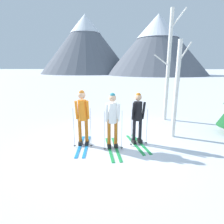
{
  "coord_description": "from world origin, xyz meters",
  "views": [
    {
      "loc": [
        0.48,
        -5.63,
        2.56
      ],
      "look_at": [
        0.06,
        0.36,
        1.05
      ],
      "focal_mm": 28.92,
      "sensor_mm": 36.0,
      "label": 1
    }
  ],
  "objects": [
    {
      "name": "birch_tree_tall",
      "position": [
        2.49,
        3.19,
        2.58
      ],
      "size": [
        1.19,
        0.51,
        5.05
      ],
      "color": "silver",
      "rests_on": "ground"
    },
    {
      "name": "skier_in_orange",
      "position": [
        -0.87,
        -0.08,
        1.06
      ],
      "size": [
        0.61,
        1.68,
        1.85
      ],
      "color": "#1E84D1",
      "rests_on": "ground"
    },
    {
      "name": "skier_in_black",
      "position": [
        0.93,
        0.18,
        0.96
      ],
      "size": [
        0.79,
        1.65,
        1.75
      ],
      "color": "green",
      "rests_on": "ground"
    },
    {
      "name": "mountain_ridge_distant",
      "position": [
        -3.65,
        61.72,
        10.37
      ],
      "size": [
        58.24,
        43.39,
        21.5
      ],
      "color": "slate",
      "rests_on": "ground"
    },
    {
      "name": "birch_tree_slender",
      "position": [
        2.32,
        0.92,
        1.77
      ],
      "size": [
        0.62,
        0.58,
        3.45
      ],
      "color": "silver",
      "rests_on": "ground"
    },
    {
      "name": "skier_in_white",
      "position": [
        0.11,
        -0.21,
        1.02
      ],
      "size": [
        0.66,
        1.78,
        1.8
      ],
      "color": "green",
      "rests_on": "ground"
    },
    {
      "name": "ground_plane",
      "position": [
        0.0,
        0.0,
        0.0
      ],
      "size": [
        400.0,
        400.0,
        0.0
      ],
      "primitive_type": "plane",
      "color": "white"
    }
  ]
}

